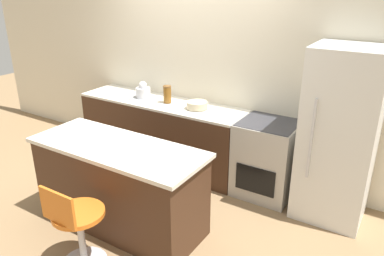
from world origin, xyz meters
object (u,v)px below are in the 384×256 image
(mixing_bowl, at_px, (197,105))
(oven_range, at_px, (266,159))
(refrigerator, at_px, (339,136))
(kettle, at_px, (143,91))
(stool_chair, at_px, (77,228))

(mixing_bowl, bearing_deg, oven_range, 0.39)
(oven_range, height_order, refrigerator, refrigerator)
(refrigerator, bearing_deg, mixing_bowl, 179.50)
(oven_range, xyz_separation_m, kettle, (-1.79, -0.01, 0.54))
(stool_chair, bearing_deg, kettle, 113.46)
(oven_range, relative_size, kettle, 4.00)
(kettle, height_order, mixing_bowl, kettle)
(oven_range, xyz_separation_m, stool_chair, (-0.91, -2.04, -0.04))
(stool_chair, height_order, mixing_bowl, mixing_bowl)
(oven_range, relative_size, mixing_bowl, 3.46)
(kettle, relative_size, mixing_bowl, 0.86)
(oven_range, distance_m, mixing_bowl, 1.06)
(mixing_bowl, bearing_deg, kettle, 180.00)
(refrigerator, xyz_separation_m, stool_chair, (-1.66, -2.02, -0.50))
(refrigerator, height_order, stool_chair, refrigerator)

